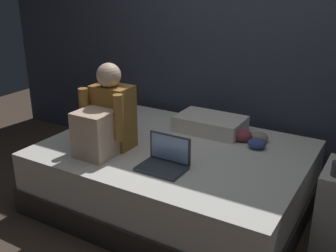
{
  "coord_description": "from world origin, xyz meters",
  "views": [
    {
      "loc": [
        1.21,
        -2.18,
        1.75
      ],
      "look_at": [
        -0.14,
        0.1,
        0.75
      ],
      "focal_mm": 43.09,
      "sensor_mm": 36.0,
      "label": 1
    }
  ],
  "objects": [
    {
      "name": "wall_back",
      "position": [
        0.0,
        1.2,
        1.35
      ],
      "size": [
        5.6,
        0.1,
        2.7
      ],
      "primitive_type": "cube",
      "color": "#383D4C",
      "rests_on": "ground_plane"
    },
    {
      "name": "laptop",
      "position": [
        -0.09,
        -0.04,
        0.55
      ],
      "size": [
        0.32,
        0.23,
        0.22
      ],
      "color": "#333842",
      "rests_on": "bed"
    },
    {
      "name": "clothes_pile",
      "position": [
        0.27,
        0.68,
        0.54
      ],
      "size": [
        0.31,
        0.26,
        0.09
      ],
      "color": "#3D4C8E",
      "rests_on": "bed"
    },
    {
      "name": "ground_plane",
      "position": [
        0.0,
        0.0,
        0.0
      ],
      "size": [
        8.0,
        8.0,
        0.0
      ],
      "primitive_type": "plane",
      "color": "#47382D"
    },
    {
      "name": "pillow",
      "position": [
        -0.11,
        0.75,
        0.56
      ],
      "size": [
        0.56,
        0.36,
        0.13
      ],
      "primitive_type": "cube",
      "color": "silver",
      "rests_on": "bed"
    },
    {
      "name": "bed",
      "position": [
        -0.2,
        0.3,
        0.25
      ],
      "size": [
        2.0,
        1.5,
        0.5
      ],
      "color": "#332D2B",
      "rests_on": "ground_plane"
    },
    {
      "name": "person_sitting",
      "position": [
        -0.62,
        -0.0,
        0.75
      ],
      "size": [
        0.39,
        0.44,
        0.66
      ],
      "color": "olive",
      "rests_on": "bed"
    }
  ]
}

